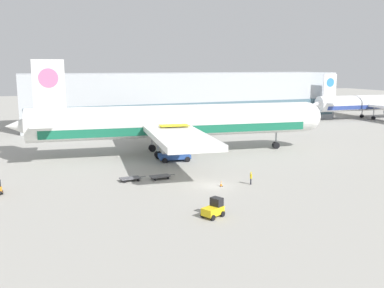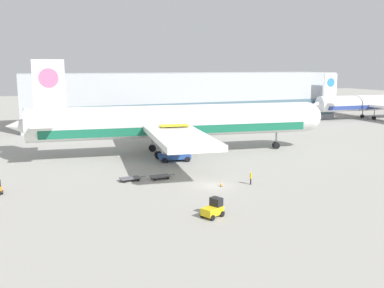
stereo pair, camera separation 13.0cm
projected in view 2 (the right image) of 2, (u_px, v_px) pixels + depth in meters
ground_plane at (214, 186)px, 57.62m from camera, size 400.00×400.00×0.00m
terminal_building at (188, 98)px, 122.34m from camera, size 90.00×18.20×14.00m
airplane_main at (173, 122)px, 77.55m from camera, size 57.93×48.63×17.00m
airplane_distant at (376, 103)px, 130.91m from camera, size 46.59×38.85×13.63m
scissor_lift_loader at (174, 148)px, 72.52m from camera, size 5.54×3.94×6.14m
baggage_tug_foreground at (213, 209)px, 45.70m from camera, size 2.80×2.43×2.00m
baggage_dolly_lead at (130, 178)px, 60.00m from camera, size 3.74×1.67×0.48m
baggage_dolly_second at (160, 176)px, 61.09m from camera, size 3.74×1.67×0.48m
ground_crew_near at (251, 177)px, 58.14m from camera, size 0.33×0.54×1.75m
traffic_cone_near at (221, 184)px, 57.34m from camera, size 0.40×0.40×0.76m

